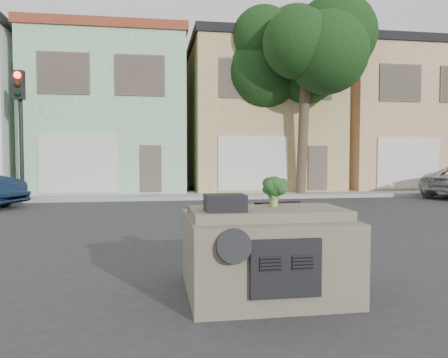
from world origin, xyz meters
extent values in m
plane|color=#303033|center=(0.00, 0.00, 0.00)|extent=(120.00, 120.00, 0.00)
cube|color=gray|center=(0.00, 10.50, 0.07)|extent=(40.00, 3.00, 0.15)
cube|color=#94CE9C|center=(-3.50, 14.50, 3.77)|extent=(7.20, 8.20, 7.55)
cube|color=tan|center=(4.00, 14.50, 3.77)|extent=(7.20, 8.20, 7.55)
cube|color=tan|center=(11.50, 14.50, 3.77)|extent=(7.20, 8.20, 7.55)
cube|color=black|center=(-6.50, 9.50, 2.55)|extent=(0.40, 0.40, 5.10)
cube|color=#153412|center=(5.00, 9.80, 4.25)|extent=(4.40, 4.00, 8.50)
cube|color=#665F4D|center=(0.00, -3.00, 0.56)|extent=(2.00, 1.80, 1.12)
cube|color=black|center=(-0.58, -3.35, 1.22)|extent=(0.48, 0.38, 0.20)
cube|color=black|center=(0.28, -2.62, 1.13)|extent=(0.69, 0.15, 0.02)
cube|color=#193B17|center=(0.13, -2.97, 1.32)|extent=(0.44, 0.44, 0.40)
camera|label=1|loc=(-1.41, -8.46, 1.78)|focal=35.00mm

